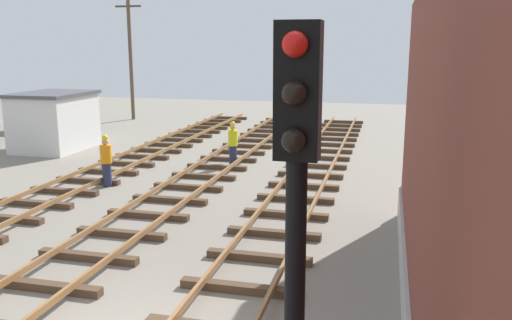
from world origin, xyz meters
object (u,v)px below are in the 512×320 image
at_px(utility_pole_far, 131,58).
at_px(track_worker_distant, 233,144).
at_px(control_hut, 54,121).
at_px(signal_mast, 295,251).
at_px(parked_car_blue, 50,115).
at_px(track_worker_foreground, 106,161).

height_order(utility_pole_far, track_worker_distant, utility_pole_far).
bearing_deg(control_hut, signal_mast, -50.84).
bearing_deg(track_worker_distant, signal_mast, -71.92).
bearing_deg(parked_car_blue, track_worker_distant, -26.48).
distance_m(utility_pole_far, track_worker_distant, 16.50).
relative_size(track_worker_foreground, track_worker_distant, 1.00).
height_order(parked_car_blue, utility_pole_far, utility_pole_far).
bearing_deg(track_worker_distant, utility_pole_far, 131.12).
relative_size(parked_car_blue, track_worker_foreground, 2.25).
xyz_separation_m(signal_mast, utility_pole_far, (-16.14, 29.01, 0.88)).
relative_size(utility_pole_far, track_worker_distant, 4.19).
xyz_separation_m(control_hut, parked_car_blue, (-3.84, 5.18, -0.49)).
height_order(signal_mast, parked_car_blue, signal_mast).
xyz_separation_m(control_hut, track_worker_distant, (9.33, -1.38, -0.46)).
distance_m(track_worker_foreground, track_worker_distant, 5.51).
xyz_separation_m(signal_mast, track_worker_distant, (-5.49, 16.82, -2.30)).
bearing_deg(parked_car_blue, utility_pole_far, 65.86).
bearing_deg(parked_car_blue, track_worker_foreground, -48.12).
distance_m(signal_mast, utility_pole_far, 33.21).
xyz_separation_m(utility_pole_far, track_worker_foreground, (7.24, -16.52, -3.18)).
distance_m(utility_pole_far, track_worker_foreground, 18.32).
distance_m(signal_mast, track_worker_distant, 17.84).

